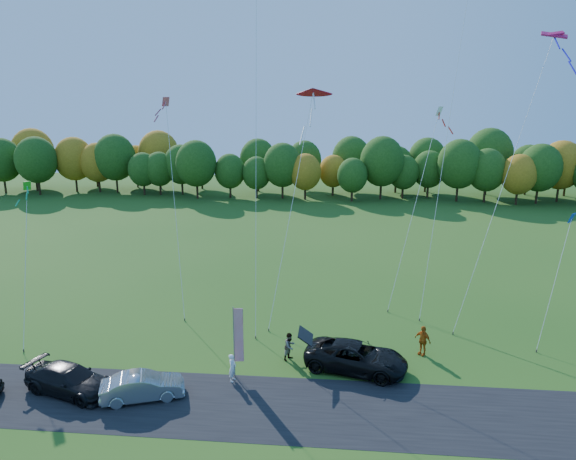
# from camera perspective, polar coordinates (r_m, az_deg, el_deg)

# --- Properties ---
(ground) EXTENTS (160.00, 160.00, 0.00)m
(ground) POSITION_cam_1_polar(r_m,az_deg,el_deg) (31.65, -1.04, -15.12)
(ground) COLOR #214E14
(asphalt_strip) EXTENTS (90.00, 6.00, 0.01)m
(asphalt_strip) POSITION_cam_1_polar(r_m,az_deg,el_deg) (28.25, -1.99, -19.06)
(asphalt_strip) COLOR black
(asphalt_strip) RESTS_ON ground
(tree_line) EXTENTS (116.00, 12.00, 10.00)m
(tree_line) POSITION_cam_1_polar(r_m,az_deg,el_deg) (83.92, 3.11, 3.56)
(tree_line) COLOR #1E4711
(tree_line) RESTS_ON ground
(black_suv) EXTENTS (6.50, 4.19, 1.67)m
(black_suv) POSITION_cam_1_polar(r_m,az_deg,el_deg) (31.36, 7.59, -13.81)
(black_suv) COLOR black
(black_suv) RESTS_ON ground
(silver_sedan) EXTENTS (4.60, 2.87, 1.43)m
(silver_sedan) POSITION_cam_1_polar(r_m,az_deg,el_deg) (29.58, -15.85, -16.37)
(silver_sedan) COLOR #A6A6AA
(silver_sedan) RESTS_ON ground
(dark_truck_a) EXTENTS (5.59, 3.54, 1.51)m
(dark_truck_a) POSITION_cam_1_polar(r_m,az_deg,el_deg) (31.39, -23.13, -15.05)
(dark_truck_a) COLOR black
(dark_truck_a) RESTS_ON ground
(person_tailgate_a) EXTENTS (0.48, 0.65, 1.63)m
(person_tailgate_a) POSITION_cam_1_polar(r_m,az_deg,el_deg) (30.22, -6.20, -14.96)
(person_tailgate_a) COLOR white
(person_tailgate_a) RESTS_ON ground
(person_tailgate_b) EXTENTS (1.01, 1.06, 1.73)m
(person_tailgate_b) POSITION_cam_1_polar(r_m,az_deg,el_deg) (32.23, 0.20, -12.80)
(person_tailgate_b) COLOR gray
(person_tailgate_b) RESTS_ON ground
(person_east) EXTENTS (1.15, 1.12, 1.93)m
(person_east) POSITION_cam_1_polar(r_m,az_deg,el_deg) (33.78, 14.73, -11.77)
(person_east) COLOR #C45D12
(person_east) RESTS_ON ground
(feather_flag) EXTENTS (0.57, 0.13, 4.33)m
(feather_flag) POSITION_cam_1_polar(r_m,az_deg,el_deg) (29.73, -5.62, -11.47)
(feather_flag) COLOR #999999
(feather_flag) RESTS_ON ground
(kite_delta_blue) EXTENTS (3.09, 12.29, 32.50)m
(kite_delta_blue) POSITION_cam_1_polar(r_m,az_deg,el_deg) (37.45, -3.58, 15.59)
(kite_delta_blue) COLOR #4C3F33
(kite_delta_blue) RESTS_ON ground
(kite_parafoil_orange) EXTENTS (6.51, 12.51, 28.66)m
(kite_parafoil_orange) POSITION_cam_1_polar(r_m,az_deg,el_deg) (41.93, 17.51, 11.71)
(kite_parafoil_orange) COLOR #4C3F33
(kite_parafoil_orange) RESTS_ON ground
(kite_delta_red) EXTENTS (4.01, 9.05, 17.74)m
(kite_delta_red) POSITION_cam_1_polar(r_m,az_deg,el_deg) (37.31, 0.60, 3.58)
(kite_delta_red) COLOR #4C3F33
(kite_delta_red) RESTS_ON ground
(kite_parafoil_rainbow) EXTENTS (8.67, 7.44, 20.61)m
(kite_parafoil_rainbow) POSITION_cam_1_polar(r_m,az_deg,el_deg) (38.64, 22.95, 5.08)
(kite_parafoil_rainbow) COLOR #4C3F33
(kite_parafoil_rainbow) RESTS_ON ground
(kite_diamond_green) EXTENTS (2.66, 6.39, 10.33)m
(kite_diamond_green) POSITION_cam_1_polar(r_m,az_deg,el_deg) (38.54, -27.16, -3.27)
(kite_diamond_green) COLOR #4C3F33
(kite_diamond_green) RESTS_ON ground
(kite_diamond_white) EXTENTS (4.57, 6.67, 15.42)m
(kite_diamond_white) POSITION_cam_1_polar(r_m,az_deg,el_deg) (40.81, 13.86, 2.43)
(kite_diamond_white) COLOR #4C3F33
(kite_diamond_white) RESTS_ON ground
(kite_diamond_pink) EXTENTS (3.00, 6.32, 16.10)m
(kite_diamond_pink) POSITION_cam_1_polar(r_m,az_deg,el_deg) (39.02, -12.46, 2.55)
(kite_diamond_pink) COLOR #4C3F33
(kite_diamond_pink) RESTS_ON ground
(kite_diamond_blue_low) EXTENTS (3.08, 3.84, 8.71)m
(kite_diamond_blue_low) POSITION_cam_1_polar(r_m,az_deg,el_deg) (37.30, 27.49, -5.24)
(kite_diamond_blue_low) COLOR #4C3F33
(kite_diamond_blue_low) RESTS_ON ground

